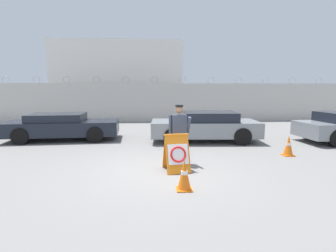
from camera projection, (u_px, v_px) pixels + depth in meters
name	position (u px, v px, depth m)	size (l,w,h in m)	color
ground_plane	(162.00, 170.00, 7.27)	(90.00, 90.00, 0.00)	gray
perimeter_wall	(155.00, 102.00, 18.10)	(36.00, 0.30, 3.10)	beige
building_block	(121.00, 81.00, 22.98)	(9.92, 7.26, 5.90)	silver
barricade_sign	(177.00, 153.00, 7.14)	(0.74, 0.83, 1.03)	orange
security_guard	(179.00, 131.00, 7.83)	(0.65, 0.38, 1.77)	#232838
traffic_cone_near	(288.00, 146.00, 8.84)	(0.36, 0.36, 0.68)	orange
traffic_cone_mid	(184.00, 175.00, 5.82)	(0.35, 0.35, 0.69)	orange
parked_car_front_coupe	(62.00, 126.00, 11.58)	(4.86, 2.15, 1.17)	black
parked_car_rear_sedan	(205.00, 126.00, 11.30)	(4.64, 2.20, 1.27)	black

